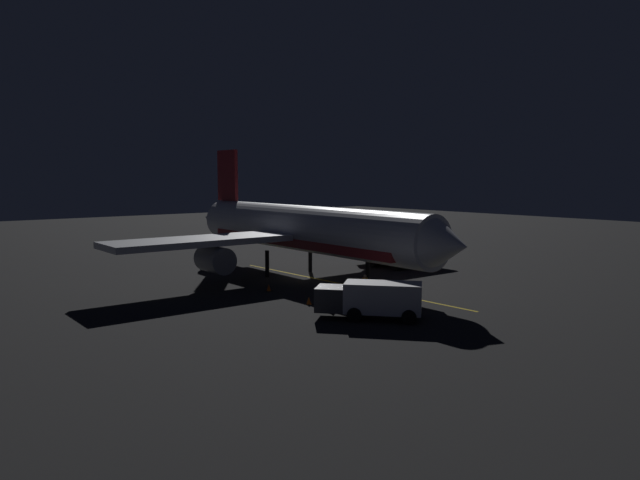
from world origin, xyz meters
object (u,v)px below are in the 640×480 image
at_px(traffic_cone_under_wing, 333,309).
at_px(traffic_cone_near_right, 269,288).
at_px(catering_truck, 387,254).
at_px(traffic_cone_near_left, 309,301).
at_px(airliner, 301,230).
at_px(ground_crew_worker, 365,286).
at_px(baggage_truck, 373,300).

bearing_deg(traffic_cone_under_wing, traffic_cone_near_right, -96.52).
xyz_separation_m(catering_truck, traffic_cone_under_wing, (16.83, 11.57, -1.00)).
xyz_separation_m(traffic_cone_near_left, traffic_cone_under_wing, (0.44, 3.03, 0.00)).
bearing_deg(traffic_cone_near_right, traffic_cone_near_left, 84.40).
xyz_separation_m(airliner, traffic_cone_near_right, (5.90, 3.53, -3.89)).
relative_size(catering_truck, traffic_cone_under_wing, 11.16).
bearing_deg(traffic_cone_near_left, catering_truck, -152.49).
bearing_deg(ground_crew_worker, traffic_cone_near_right, -59.46).
bearing_deg(baggage_truck, traffic_cone_near_right, -90.38).
height_order(baggage_truck, ground_crew_worker, baggage_truck).
distance_m(ground_crew_worker, traffic_cone_under_wing, 5.39).
xyz_separation_m(traffic_cone_near_right, traffic_cone_under_wing, (1.00, 8.75, 0.00)).
distance_m(traffic_cone_near_left, traffic_cone_near_right, 5.75).
bearing_deg(airliner, catering_truck, 175.86).
bearing_deg(traffic_cone_near_left, traffic_cone_under_wing, 81.77).
bearing_deg(catering_truck, traffic_cone_near_right, 10.09).
distance_m(traffic_cone_near_right, traffic_cone_under_wing, 8.81).
height_order(traffic_cone_near_right, traffic_cone_under_wing, same).
relative_size(traffic_cone_near_left, traffic_cone_near_right, 1.00).
bearing_deg(baggage_truck, airliner, -111.69).
bearing_deg(traffic_cone_under_wing, traffic_cone_near_left, -98.23).
height_order(baggage_truck, traffic_cone_near_right, baggage_truck).
relative_size(airliner, traffic_cone_near_right, 65.42).
height_order(ground_crew_worker, traffic_cone_near_right, ground_crew_worker).
relative_size(ground_crew_worker, traffic_cone_near_right, 3.16).
bearing_deg(catering_truck, airliner, -4.14).
distance_m(catering_truck, traffic_cone_under_wing, 20.45).
distance_m(baggage_truck, ground_crew_worker, 6.30).
bearing_deg(traffic_cone_near_right, airliner, -149.08).
height_order(catering_truck, traffic_cone_near_left, catering_truck).
bearing_deg(airliner, baggage_truck, 68.31).
bearing_deg(traffic_cone_near_left, ground_crew_worker, 168.60).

